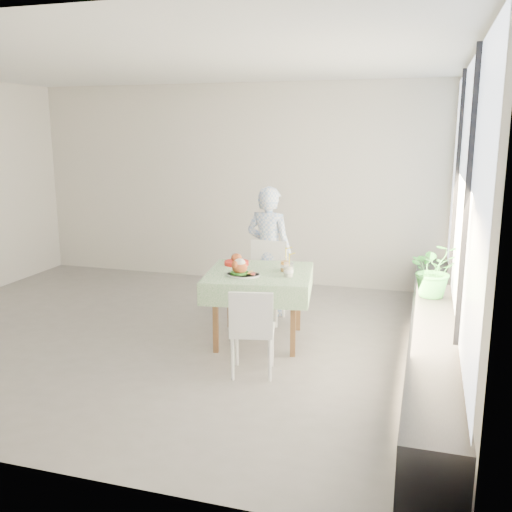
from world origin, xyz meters
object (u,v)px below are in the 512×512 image
(cafe_table, at_px, (259,298))
(chair_far, at_px, (265,297))
(juice_cup_orange, at_px, (285,265))
(diner, at_px, (269,251))
(potted_plant, at_px, (435,269))
(chair_near, at_px, (253,348))
(main_dish, at_px, (241,270))

(cafe_table, bearing_deg, chair_far, 100.85)
(chair_far, xyz_separation_m, juice_cup_orange, (0.38, -0.56, 0.53))
(diner, height_order, juice_cup_orange, diner)
(chair_far, distance_m, potted_plant, 1.92)
(chair_near, xyz_separation_m, diner, (-0.33, 1.73, 0.52))
(chair_near, xyz_separation_m, main_dish, (-0.30, 0.61, 0.55))
(diner, height_order, main_dish, diner)
(juice_cup_orange, bearing_deg, potted_plant, 13.82)
(juice_cup_orange, height_order, potted_plant, potted_plant)
(chair_far, relative_size, chair_near, 1.12)
(main_dish, xyz_separation_m, juice_cup_orange, (0.38, 0.29, 0.01))
(juice_cup_orange, xyz_separation_m, potted_plant, (1.46, 0.36, -0.03))
(potted_plant, bearing_deg, chair_near, -140.57)
(juice_cup_orange, bearing_deg, cafe_table, -161.52)
(potted_plant, bearing_deg, main_dish, -160.58)
(cafe_table, height_order, chair_far, chair_far)
(chair_near, bearing_deg, cafe_table, 102.35)
(chair_far, distance_m, juice_cup_orange, 0.86)
(chair_far, xyz_separation_m, main_dish, (-0.00, -0.85, 0.52))
(cafe_table, xyz_separation_m, chair_near, (0.18, -0.82, -0.21))
(chair_near, distance_m, diner, 1.84)
(diner, distance_m, potted_plant, 1.92)
(main_dish, height_order, potted_plant, potted_plant)
(main_dish, relative_size, potted_plant, 0.59)
(cafe_table, distance_m, chair_far, 0.68)
(main_dish, bearing_deg, juice_cup_orange, 37.52)
(chair_far, xyz_separation_m, potted_plant, (1.84, -0.20, 0.50))
(chair_far, height_order, main_dish, main_dish)
(cafe_table, height_order, main_dish, main_dish)
(cafe_table, bearing_deg, juice_cup_orange, 18.48)
(cafe_table, height_order, chair_near, chair_near)
(juice_cup_orange, relative_size, potted_plant, 0.52)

